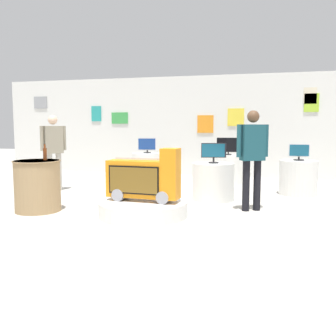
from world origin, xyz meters
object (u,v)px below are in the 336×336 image
tv_on_left_rear (147,145)px  display_pedestal_left_rear (147,166)px  main_display_pedestal (143,208)px  side_table_round (38,185)px  display_pedestal_far_right (298,178)px  tv_on_center_rear (214,152)px  shopper_browsing_rear (252,153)px  tv_on_far_right (299,152)px  shopper_browsing_near_truck (54,147)px  display_pedestal_right_rear (228,169)px  bottle_on_side_table (45,154)px  tv_on_right_rear (228,145)px  novelty_firetruck_tv (144,179)px  display_pedestal_center_rear (213,182)px

tv_on_left_rear → display_pedestal_left_rear: bearing=78.8°
main_display_pedestal → side_table_round: bearing=-176.7°
display_pedestal_far_right → tv_on_center_rear: bearing=-147.6°
display_pedestal_far_right → shopper_browsing_rear: bearing=-116.2°
display_pedestal_left_rear → tv_on_center_rear: tv_on_center_rear is taller
display_pedestal_far_right → tv_on_far_right: size_ratio=1.86×
shopper_browsing_near_truck → tv_on_center_rear: bearing=-2.5°
main_display_pedestal → side_table_round: (-1.81, -0.10, 0.31)m
display_pedestal_right_rear → tv_on_far_right: 2.00m
side_table_round → shopper_browsing_rear: bearing=15.3°
tv_on_far_right → shopper_browsing_near_truck: shopper_browsing_near_truck is taller
display_pedestal_right_rear → bottle_on_side_table: size_ratio=2.67×
tv_on_right_rear → side_table_round: tv_on_right_rear is taller
tv_on_center_rear → display_pedestal_left_rear: bearing=132.0°
tv_on_center_rear → shopper_browsing_near_truck: bearing=177.5°
main_display_pedestal → tv_on_left_rear: tv_on_left_rear is taller
bottle_on_side_table → shopper_browsing_rear: size_ratio=0.16×
display_pedestal_far_right → bottle_on_side_table: size_ratio=2.83×
novelty_firetruck_tv → shopper_browsing_rear: bearing=27.8°
side_table_round → shopper_browsing_rear: (3.44, 0.94, 0.54)m
display_pedestal_center_rear → side_table_round: side_table_round is taller
shopper_browsing_rear → display_pedestal_far_right: bearing=63.8°
display_pedestal_center_rear → shopper_browsing_rear: (0.75, -0.74, 0.62)m
main_display_pedestal → side_table_round: side_table_round is taller
tv_on_left_rear → tv_on_right_rear: size_ratio=0.85×
shopper_browsing_rear → tv_on_far_right: bearing=63.7°
tv_on_far_right → side_table_round: tv_on_far_right is taller
display_pedestal_center_rear → display_pedestal_right_rear: 2.16m
display_pedestal_left_rear → bottle_on_side_table: bearing=-97.9°
tv_on_right_rear → shopper_browsing_near_truck: 4.09m
tv_on_center_rear → display_pedestal_far_right: bearing=32.4°
tv_on_left_rear → display_pedestal_far_right: size_ratio=0.63×
side_table_round → shopper_browsing_near_truck: shopper_browsing_near_truck is taller
tv_on_left_rear → shopper_browsing_near_truck: shopper_browsing_near_truck is taller
display_pedestal_left_rear → shopper_browsing_rear: 4.18m
shopper_browsing_rear → novelty_firetruck_tv: bearing=-152.2°
tv_on_far_right → bottle_on_side_table: size_ratio=1.53×
display_pedestal_center_rear → bottle_on_side_table: (-2.60, -1.58, 0.60)m
display_pedestal_left_rear → tv_on_left_rear: size_ratio=1.69×
tv_on_far_right → display_pedestal_left_rear: bearing=160.9°
tv_on_right_rear → display_pedestal_far_right: bearing=-36.0°
display_pedestal_right_rear → shopper_browsing_rear: 3.04m
tv_on_far_right → side_table_round: size_ratio=0.48×
main_display_pedestal → tv_on_far_right: (2.50, 2.60, 0.77)m
tv_on_left_rear → tv_on_far_right: bearing=-19.0°
display_pedestal_center_rear → display_pedestal_far_right: same height
tv_on_left_rear → bottle_on_side_table: (-0.53, -3.87, 0.03)m
display_pedestal_far_right → shopper_browsing_rear: 2.06m
shopper_browsing_rear → shopper_browsing_near_truck: bearing=168.1°
main_display_pedestal → display_pedestal_far_right: display_pedestal_far_right is taller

